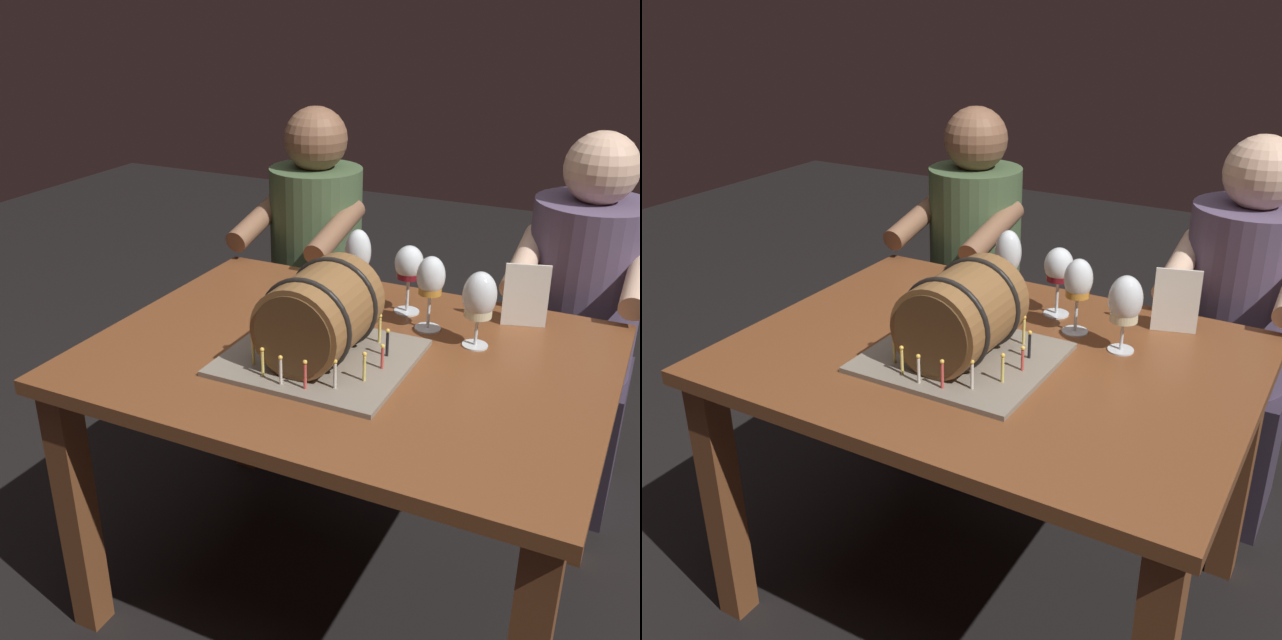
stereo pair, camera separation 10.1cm
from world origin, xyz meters
The scene contains 10 objects.
ground_plane centered at (0.00, 0.00, 0.00)m, with size 8.00×8.00×0.00m, color black.
dining_table centered at (0.00, 0.00, 0.61)m, with size 1.19×0.90×0.72m.
barrel_cake centered at (-0.04, -0.07, 0.82)m, with size 0.41×0.38×0.23m.
wine_glass_amber centered at (0.13, 0.20, 0.85)m, with size 0.07×0.07×0.19m.
wine_glass_empty centered at (-0.09, 0.26, 0.87)m, with size 0.07×0.07×0.21m.
wine_glass_red centered at (0.04, 0.28, 0.85)m, with size 0.07×0.07×0.18m.
wine_glass_white centered at (0.26, 0.16, 0.84)m, with size 0.08×0.08×0.19m.
menu_card centered at (0.33, 0.33, 0.80)m, with size 0.11×0.01×0.16m, color silver.
person_seated_left centered at (-0.43, 0.69, 0.52)m, with size 0.35×0.45×1.17m.
person_seated_right centered at (0.43, 0.69, 0.53)m, with size 0.37×0.45×1.16m.
Camera 2 is at (0.72, -1.38, 1.50)m, focal length 41.62 mm.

